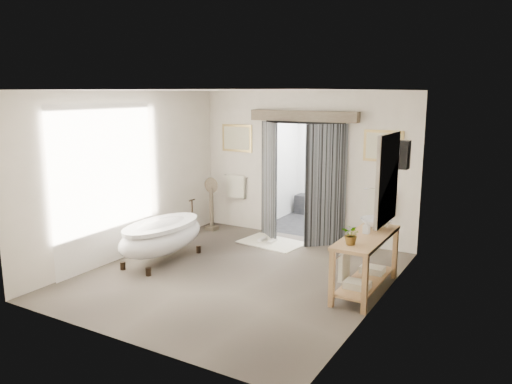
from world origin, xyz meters
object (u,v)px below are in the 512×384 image
Objects in this scene: clawfoot_tub at (162,236)px; basin at (376,224)px; vanity at (364,259)px; rug at (272,242)px.

basin is at bearing 13.77° from clawfoot_tub.
clawfoot_tub is 3.60m from basin.
vanity is (3.43, 0.43, 0.05)m from clawfoot_tub.
basin is (2.32, -1.02, 0.92)m from rug.
basin is at bearing 86.11° from vanity.
vanity is at bearing 7.14° from clawfoot_tub.
vanity is 2.75m from rug.
clawfoot_tub reaches higher than vanity.
rug is (1.14, 1.87, -0.44)m from clawfoot_tub.
basin is at bearing -23.79° from rug.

